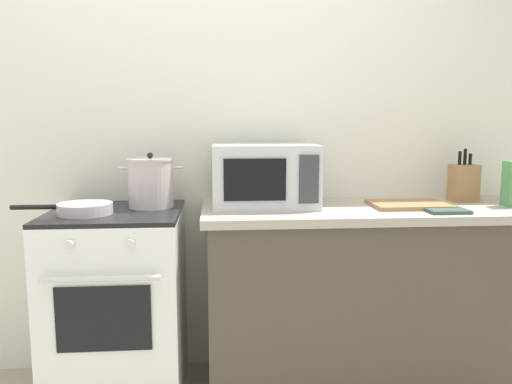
# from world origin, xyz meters

# --- Properties ---
(back_wall) EXTENTS (4.40, 0.10, 2.50)m
(back_wall) POSITION_xyz_m (0.30, 0.97, 1.25)
(back_wall) COLOR silver
(back_wall) RESTS_ON ground_plane
(lower_cabinet_right) EXTENTS (1.64, 0.56, 0.88)m
(lower_cabinet_right) POSITION_xyz_m (0.90, 0.62, 0.44)
(lower_cabinet_right) COLOR #4C4238
(lower_cabinet_right) RESTS_ON ground_plane
(countertop_right) EXTENTS (1.70, 0.60, 0.04)m
(countertop_right) POSITION_xyz_m (0.90, 0.62, 0.90)
(countertop_right) COLOR #ADA393
(countertop_right) RESTS_ON lower_cabinet_right
(stove) EXTENTS (0.60, 0.64, 0.92)m
(stove) POSITION_xyz_m (-0.35, 0.60, 0.46)
(stove) COLOR white
(stove) RESTS_ON ground_plane
(stock_pot) EXTENTS (0.30, 0.22, 0.26)m
(stock_pot) POSITION_xyz_m (-0.19, 0.69, 1.04)
(stock_pot) COLOR beige
(stock_pot) RESTS_ON stove
(frying_pan) EXTENTS (0.44, 0.24, 0.05)m
(frying_pan) POSITION_xyz_m (-0.47, 0.52, 0.95)
(frying_pan) COLOR beige
(frying_pan) RESTS_ON stove
(microwave) EXTENTS (0.50, 0.37, 0.30)m
(microwave) POSITION_xyz_m (0.35, 0.68, 1.07)
(microwave) COLOR silver
(microwave) RESTS_ON countertop_right
(cutting_board) EXTENTS (0.36, 0.26, 0.02)m
(cutting_board) POSITION_xyz_m (1.05, 0.60, 0.93)
(cutting_board) COLOR #997047
(cutting_board) RESTS_ON countertop_right
(knife_block) EXTENTS (0.13, 0.10, 0.27)m
(knife_block) POSITION_xyz_m (1.39, 0.74, 1.02)
(knife_block) COLOR #997047
(knife_block) RESTS_ON countertop_right
(oven_mitt) EXTENTS (0.18, 0.14, 0.02)m
(oven_mitt) POSITION_xyz_m (1.16, 0.44, 0.93)
(oven_mitt) COLOR #384C42
(oven_mitt) RESTS_ON countertop_right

